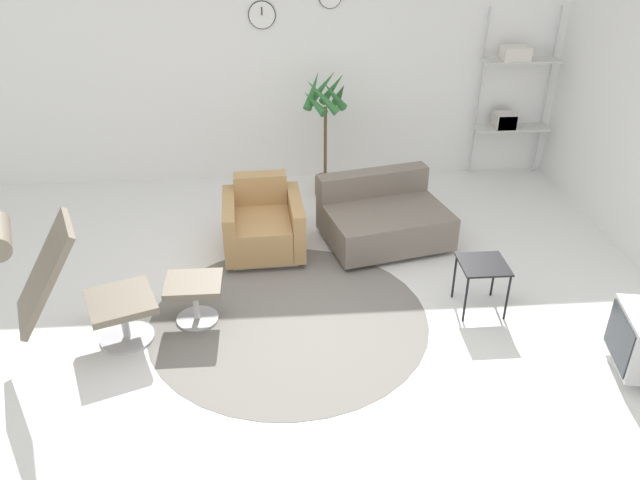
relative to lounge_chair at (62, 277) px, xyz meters
name	(u,v)px	position (x,y,z in m)	size (l,w,h in m)	color
ground_plane	(302,313)	(1.81, 0.38, -0.71)	(12.00, 12.00, 0.00)	white
wall_back	(287,66)	(1.81, 3.40, 0.70)	(12.00, 0.09, 2.80)	white
round_rug	(289,319)	(1.70, 0.29, -0.70)	(2.40, 2.40, 0.01)	slate
lounge_chair	(62,277)	(0.00, 0.00, 0.00)	(1.17, 0.85, 1.24)	#BCBCC1
ottoman	(194,291)	(0.91, 0.35, -0.41)	(0.47, 0.40, 0.40)	#BCBCC1
armchair_red	(263,226)	(1.48, 1.51, -0.43)	(0.82, 0.88, 0.72)	silver
couch_low	(383,220)	(2.73, 1.61, -0.46)	(1.39, 1.19, 0.66)	black
side_table	(483,269)	(3.37, 0.34, -0.30)	(0.40, 0.40, 0.46)	black
potted_plant	(325,125)	(2.22, 2.80, 0.17)	(0.55, 0.55, 1.48)	brown
shelf_unit	(511,96)	(4.51, 3.16, 0.35)	(0.91, 0.28, 2.07)	#BCBCC1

